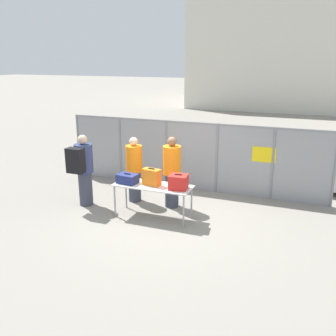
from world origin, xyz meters
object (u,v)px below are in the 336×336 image
object	(u,v)px
utility_trailer	(294,171)
suitcase_orange	(152,177)
suitcase_red	(178,182)
security_worker_near	(172,171)
inspection_table	(153,188)
traveler_hooded	(83,168)
security_worker_far	(134,169)
suitcase_navy	(128,179)

from	to	relation	value
utility_trailer	suitcase_orange	bearing A→B (deg)	-128.62
suitcase_red	security_worker_near	size ratio (longest dim) A/B	0.25
inspection_table	traveler_hooded	world-z (taller)	traveler_hooded
inspection_table	suitcase_red	size ratio (longest dim) A/B	4.15
security_worker_near	security_worker_far	world-z (taller)	security_worker_near
suitcase_red	utility_trailer	distance (m)	4.37
suitcase_red	security_worker_far	distance (m)	1.70
suitcase_red	security_worker_far	xyz separation A→B (m)	(-1.49, 0.82, -0.08)
suitcase_navy	traveler_hooded	world-z (taller)	traveler_hooded
security_worker_near	suitcase_orange	bearing A→B (deg)	65.64
suitcase_navy	security_worker_near	world-z (taller)	security_worker_near
suitcase_orange	security_worker_far	distance (m)	1.16
security_worker_near	utility_trailer	bearing A→B (deg)	-143.45
security_worker_near	security_worker_far	size ratio (longest dim) A/B	1.05
suitcase_red	traveler_hooded	xyz separation A→B (m)	(-2.52, 0.06, 0.04)
suitcase_navy	utility_trailer	size ratio (longest dim) A/B	0.11
suitcase_navy	suitcase_red	distance (m)	1.24
inspection_table	suitcase_red	xyz separation A→B (m)	(0.63, -0.02, 0.23)
inspection_table	security_worker_near	xyz separation A→B (m)	(0.17, 0.78, 0.20)
suitcase_orange	utility_trailer	world-z (taller)	suitcase_orange
suitcase_navy	traveler_hooded	xyz separation A→B (m)	(-1.29, 0.11, 0.09)
suitcase_navy	security_worker_far	xyz separation A→B (m)	(-0.26, 0.87, -0.02)
inspection_table	security_worker_far	bearing A→B (deg)	137.18
inspection_table	security_worker_far	size ratio (longest dim) A/B	1.07
suitcase_navy	utility_trailer	bearing A→B (deg)	46.78
suitcase_navy	traveler_hooded	distance (m)	1.29
traveler_hooded	utility_trailer	xyz separation A→B (m)	(4.80, 3.63, -0.58)
inspection_table	suitcase_orange	xyz separation A→B (m)	(-0.03, -0.00, 0.26)
suitcase_red	security_worker_near	distance (m)	0.92
suitcase_orange	traveler_hooded	xyz separation A→B (m)	(-1.87, 0.04, 0.01)
suitcase_navy	suitcase_red	bearing A→B (deg)	2.29
suitcase_red	utility_trailer	bearing A→B (deg)	58.33
security_worker_far	utility_trailer	world-z (taller)	security_worker_far
suitcase_orange	security_worker_near	xyz separation A→B (m)	(0.20, 0.78, -0.06)
security_worker_near	traveler_hooded	bearing A→B (deg)	9.77
traveler_hooded	inspection_table	bearing A→B (deg)	-14.70
suitcase_navy	security_worker_far	size ratio (longest dim) A/B	0.29
security_worker_near	utility_trailer	size ratio (longest dim) A/B	0.40
inspection_table	utility_trailer	bearing A→B (deg)	51.64
suitcase_orange	utility_trailer	distance (m)	4.73
suitcase_red	inspection_table	bearing A→B (deg)	178.26
suitcase_orange	suitcase_red	bearing A→B (deg)	-1.58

